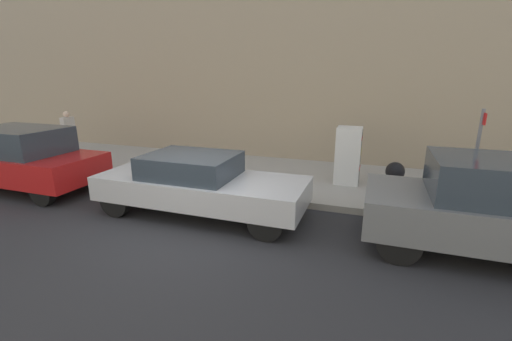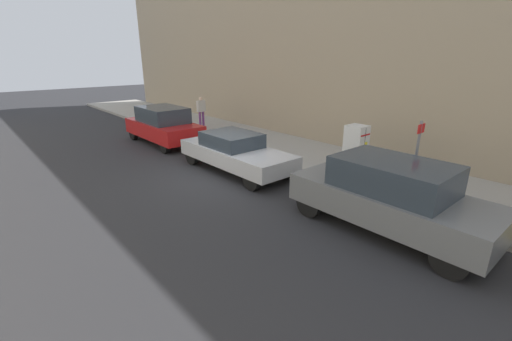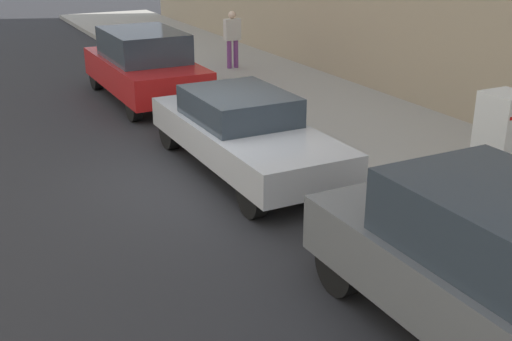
% 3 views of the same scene
% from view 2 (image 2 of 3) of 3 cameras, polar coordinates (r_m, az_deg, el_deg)
% --- Properties ---
extents(ground_plane, '(80.00, 80.00, 0.00)m').
position_cam_2_polar(ground_plane, '(12.13, -6.11, -0.98)').
color(ground_plane, '#28282B').
extents(sidewalk_slab, '(4.26, 44.00, 0.17)m').
position_cam_2_polar(sidewalk_slab, '(14.68, 6.87, 2.83)').
color(sidewalk_slab, '#9E998E').
rests_on(sidewalk_slab, ground).
extents(building_facade_near, '(1.89, 39.60, 10.06)m').
position_cam_2_polar(building_facade_near, '(16.58, 15.29, 21.43)').
color(building_facade_near, tan).
rests_on(building_facade_near, ground).
extents(discarded_refrigerator, '(0.63, 0.68, 1.59)m').
position_cam_2_polar(discarded_refrigerator, '(12.59, 16.26, 3.67)').
color(discarded_refrigerator, white).
rests_on(discarded_refrigerator, sidewalk_slab).
extents(manhole_cover, '(0.70, 0.70, 0.02)m').
position_cam_2_polar(manhole_cover, '(10.53, 27.26, -5.19)').
color(manhole_cover, '#47443F').
rests_on(manhole_cover, sidewalk_slab).
extents(street_sign_post, '(0.36, 0.07, 2.30)m').
position_cam_2_polar(street_sign_post, '(10.04, 25.10, 1.87)').
color(street_sign_post, slate).
rests_on(street_sign_post, sidewalk_slab).
extents(trash_bag, '(0.54, 0.54, 0.54)m').
position_cam_2_polar(trash_bag, '(12.75, 22.76, 0.66)').
color(trash_bag, black).
rests_on(trash_bag, sidewalk_slab).
extents(pedestrian_walking_far, '(0.48, 0.22, 1.66)m').
position_cam_2_polar(pedestrian_walking_far, '(20.14, -9.12, 10.07)').
color(pedestrian_walking_far, '#7A3D7F').
rests_on(pedestrian_walking_far, sidewalk_slab).
extents(parked_suv_red, '(1.92, 4.55, 1.74)m').
position_cam_2_polar(parked_suv_red, '(17.08, -15.19, 7.35)').
color(parked_suv_red, red).
rests_on(parked_suv_red, ground).
extents(parked_sedan_silver, '(1.80, 4.80, 1.40)m').
position_cam_2_polar(parked_sedan_silver, '(12.46, -3.51, 3.16)').
color(parked_sedan_silver, silver).
rests_on(parked_sedan_silver, ground).
extents(parked_suv_gray, '(1.92, 4.72, 1.77)m').
position_cam_2_polar(parked_suv_gray, '(8.71, 21.48, -3.87)').
color(parked_suv_gray, slate).
rests_on(parked_suv_gray, ground).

